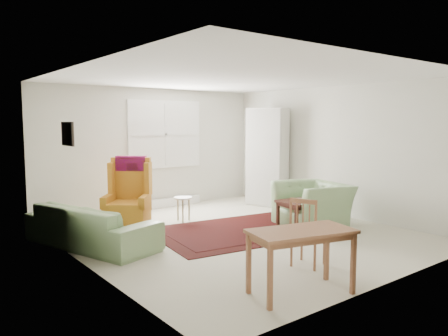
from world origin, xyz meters
TOP-DOWN VIEW (x-y plane):
  - room at (0.02, 0.21)m, footprint 5.04×5.54m
  - rug at (0.28, 0.06)m, footprint 3.28×2.35m
  - sofa at (-2.10, 0.74)m, footprint 1.44×2.26m
  - armchair at (1.41, -0.40)m, footprint 1.25×1.36m
  - wingback_chair at (-1.25, 1.34)m, footprint 1.02×1.03m
  - coffee_table at (1.06, -0.40)m, footprint 0.67×0.67m
  - stool at (-0.17, 1.29)m, footprint 0.37×0.37m
  - cabinet at (2.10, 1.48)m, footprint 0.69×0.94m
  - desk at (-1.03, -2.35)m, footprint 1.19×0.80m
  - desk_chair at (-0.27, -1.78)m, footprint 0.48×0.48m

SIDE VIEW (x-z plane):
  - rug at x=0.28m, z-range 0.00..0.03m
  - stool at x=-0.17m, z-range 0.00..0.45m
  - coffee_table at x=1.06m, z-range 0.00..0.48m
  - desk at x=-1.03m, z-range 0.00..0.69m
  - sofa at x=-2.10m, z-range 0.00..0.85m
  - desk_chair at x=-0.27m, z-range 0.00..0.88m
  - armchair at x=1.41m, z-range 0.00..0.91m
  - wingback_chair at x=-1.25m, z-range 0.00..1.23m
  - cabinet at x=2.10m, z-range 0.00..2.10m
  - room at x=0.02m, z-range 0.00..2.51m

